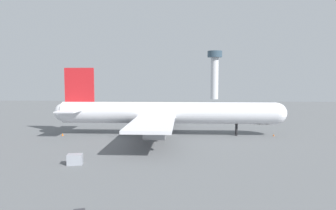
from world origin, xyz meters
TOP-DOWN VIEW (x-y plane):
  - ground_plane at (0.00, 0.00)m, footprint 260.09×260.09m
  - cargo_airplane at (-0.38, 0.00)m, footprint 65.02×56.04m
  - fuel_truck at (-28.41, 30.29)m, footprint 4.75×4.94m
  - maintenance_van at (32.19, 23.24)m, footprint 4.66×2.87m
  - cargo_container_fore at (-15.73, -31.44)m, footprint 2.98×2.21m
  - safety_cone_nose at (29.26, -0.28)m, footprint 0.41×0.41m
  - safety_cone_tail at (-29.26, -2.51)m, footprint 0.49×0.49m
  - control_tower at (27.44, 154.03)m, footprint 10.98×10.98m

SIDE VIEW (x-z plane):
  - ground_plane at x=0.00m, z-range 0.00..0.00m
  - safety_cone_nose at x=29.26m, z-range 0.00..0.58m
  - safety_cone_tail at x=-29.26m, z-range 0.00..0.70m
  - cargo_container_fore at x=-15.73m, z-range 0.00..1.96m
  - fuel_truck at x=-28.41m, z-range 0.04..2.02m
  - maintenance_van at x=32.19m, z-range -0.01..2.48m
  - cargo_airplane at x=-0.38m, z-range -3.20..15.67m
  - control_tower at x=27.44m, z-range 4.00..40.10m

